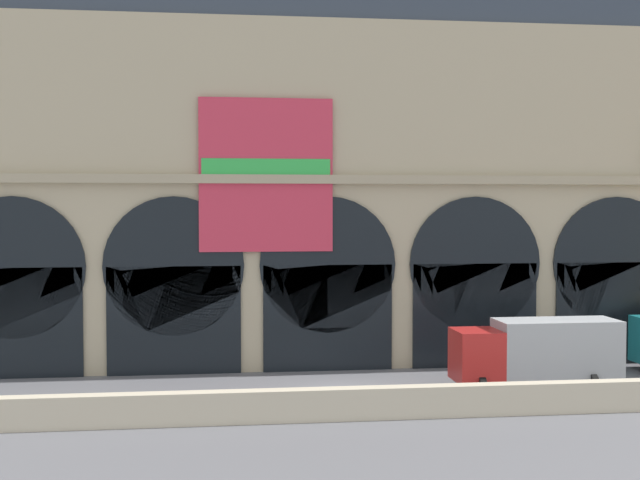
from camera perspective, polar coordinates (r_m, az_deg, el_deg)
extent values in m
plane|color=slate|center=(38.29, 1.56, -10.17)|extent=(200.00, 200.00, 0.00)
cube|color=beige|center=(33.51, 2.86, -10.90)|extent=(90.00, 0.70, 1.24)
cube|color=#BCAD8C|center=(45.22, 0.03, 2.98)|extent=(47.10, 5.82, 17.60)
cube|color=black|center=(43.30, -19.90, -5.27)|extent=(6.50, 0.20, 5.33)
cylinder|color=black|center=(43.04, -19.94, -1.76)|extent=(6.84, 0.20, 6.84)
cube|color=black|center=(42.30, -9.76, -5.34)|extent=(6.50, 0.20, 5.33)
cylinder|color=black|center=(42.03, -9.78, -1.74)|extent=(6.84, 0.20, 6.84)
cube|color=black|center=(42.66, 0.54, -5.25)|extent=(6.50, 0.20, 5.33)
cylinder|color=black|center=(42.39, 0.54, -1.68)|extent=(6.84, 0.20, 6.84)
cube|color=black|center=(44.33, 10.35, -5.00)|extent=(6.50, 0.20, 5.33)
cylinder|color=black|center=(44.07, 10.37, -1.56)|extent=(6.84, 0.20, 6.84)
cube|color=black|center=(47.18, 19.21, -4.65)|extent=(6.50, 0.20, 5.33)
cylinder|color=black|center=(46.93, 19.25, -1.42)|extent=(6.84, 0.20, 6.84)
cube|color=#D8334C|center=(41.88, -3.63, 4.38)|extent=(6.59, 0.12, 7.55)
cube|color=green|center=(41.82, -3.63, 4.80)|extent=(6.33, 0.04, 1.00)
cube|color=tan|center=(42.21, 0.56, 4.10)|extent=(47.10, 0.50, 0.44)
cube|color=red|center=(38.97, 10.47, -7.64)|extent=(2.00, 2.30, 2.30)
cube|color=#ADB2B7|center=(40.22, 15.60, -7.08)|extent=(5.50, 2.30, 2.70)
cylinder|color=black|center=(38.19, 10.79, -9.60)|extent=(0.28, 0.84, 0.84)
cylinder|color=black|center=(40.12, 9.86, -9.01)|extent=(0.28, 0.84, 0.84)
cylinder|color=black|center=(40.04, 17.84, -9.11)|extent=(0.28, 0.84, 0.84)
cylinder|color=black|center=(41.89, 16.62, -8.59)|extent=(0.28, 0.84, 0.84)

